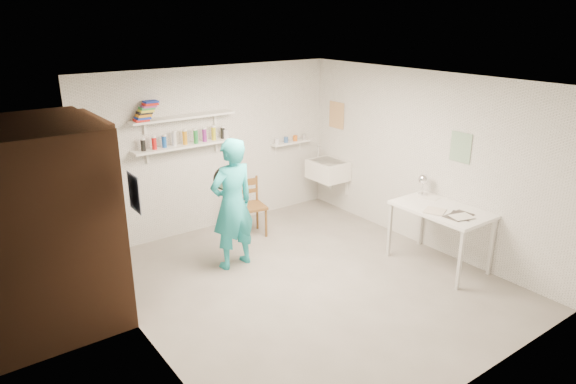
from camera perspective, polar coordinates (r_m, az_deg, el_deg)
floor at (r=6.33m, az=2.17°, el=-10.07°), size 4.00×4.50×0.02m
ceiling at (r=5.56m, az=2.49°, el=12.23°), size 4.00×4.50×0.02m
wall_back at (r=7.66m, az=-8.28°, el=4.76°), size 4.00×0.02×2.40m
wall_front at (r=4.43m, az=20.94°, el=-7.31°), size 4.00×0.02×2.40m
wall_left at (r=4.92m, az=-16.40°, el=-4.14°), size 0.02×4.50×2.40m
wall_right at (r=7.21m, az=14.96°, el=3.39°), size 0.02×4.50×2.40m
doorway_recess at (r=5.93m, az=-19.61°, el=-2.52°), size 0.02×0.90×2.00m
corridor_box at (r=5.78m, az=-26.35°, el=-3.49°), size 1.40×1.50×2.10m
door_lintel at (r=5.66m, az=-20.60°, el=7.46°), size 0.06×1.05×0.10m
door_jamb_near at (r=5.49m, az=-17.83°, el=-4.07°), size 0.06×0.10×2.00m
door_jamb_far at (r=6.39m, az=-20.79°, el=-1.12°), size 0.06×0.10×2.00m
shelf_lower at (r=7.29m, az=-11.32°, el=5.07°), size 1.50×0.22×0.03m
shelf_upper at (r=7.21m, az=-11.52°, el=8.16°), size 1.50×0.22×0.03m
ledge_shelf at (r=8.30m, az=0.30°, el=5.52°), size 0.70×0.14×0.03m
poster_left at (r=4.85m, az=-16.74°, el=-0.08°), size 0.01×0.28×0.36m
poster_right_a at (r=8.32m, az=5.41°, el=8.50°), size 0.01×0.34×0.42m
poster_right_b at (r=6.80m, az=18.63°, el=4.72°), size 0.01×0.30×0.38m
belfast_sink at (r=8.30m, az=4.45°, el=2.45°), size 0.48×0.60×0.30m
man at (r=6.42m, az=-6.19°, el=-1.35°), size 0.65×0.45×1.68m
wall_clock at (r=6.52m, az=-7.12°, el=1.54°), size 0.30×0.06×0.30m
wooden_chair at (r=7.45m, az=-4.22°, el=-1.64°), size 0.47×0.46×0.88m
work_table at (r=6.84m, az=16.42°, el=-4.80°), size 0.71×1.18×0.79m
desk_lamp at (r=7.04m, az=14.85°, el=1.39°), size 0.15×0.15×0.15m
spray_cans at (r=7.27m, az=-11.37°, el=5.84°), size 1.31×0.06×0.17m
book_stack at (r=6.99m, az=-15.49°, el=8.68°), size 0.34×0.14×0.25m
ledge_pots at (r=8.29m, az=0.30°, el=5.92°), size 0.48×0.07×0.09m
papers at (r=6.69m, az=16.74°, el=-1.64°), size 0.30×0.22×0.02m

